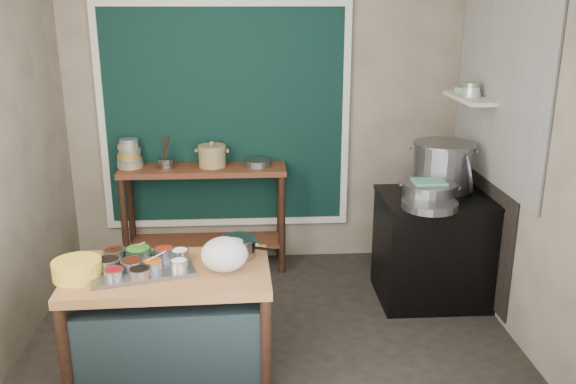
{
  "coord_description": "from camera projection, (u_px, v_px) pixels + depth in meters",
  "views": [
    {
      "loc": [
        -0.13,
        -3.92,
        2.34
      ],
      "look_at": [
        0.13,
        0.25,
        1.03
      ],
      "focal_mm": 38.0,
      "sensor_mm": 36.0,
      "label": 1
    }
  ],
  "objects": [
    {
      "name": "soot_patch",
      "position": [
        482.0,
        212.0,
        4.95
      ],
      "size": [
        0.01,
        1.3,
        1.3
      ],
      "primitive_type": "cube",
      "color": "black",
      "rests_on": "right_wall"
    },
    {
      "name": "plastic_bag_b",
      "position": [
        233.0,
        249.0,
        3.9
      ],
      "size": [
        0.21,
        0.19,
        0.15
      ],
      "primitive_type": "ellipsoid",
      "rotation": [
        0.0,
        0.0,
        0.09
      ],
      "color": "white",
      "rests_on": "prep_table"
    },
    {
      "name": "curtain_panel",
      "position": [
        225.0,
        118.0,
        5.42
      ],
      "size": [
        2.1,
        0.02,
        1.9
      ],
      "primitive_type": "cube",
      "color": "black",
      "rests_on": "back_wall"
    },
    {
      "name": "wide_bowl",
      "position": [
        257.0,
        163.0,
        5.36
      ],
      "size": [
        0.29,
        0.29,
        0.06
      ],
      "primitive_type": "cylinder",
      "rotation": [
        0.0,
        0.0,
        0.29
      ],
      "color": "gray",
      "rests_on": "back_counter"
    },
    {
      "name": "plastic_bag_a",
      "position": [
        224.0,
        254.0,
        3.73
      ],
      "size": [
        0.36,
        0.33,
        0.22
      ],
      "primitive_type": "ellipsoid",
      "rotation": [
        0.0,
        0.0,
        0.34
      ],
      "color": "white",
      "rests_on": "prep_table"
    },
    {
      "name": "back_counter",
      "position": [
        205.0,
        218.0,
        5.48
      ],
      "size": [
        1.45,
        0.4,
        0.95
      ],
      "primitive_type": "cube",
      "color": "brown",
      "rests_on": "floor"
    },
    {
      "name": "right_wall",
      "position": [
        529.0,
        146.0,
        4.13
      ],
      "size": [
        0.02,
        3.0,
        2.8
      ],
      "primitive_type": "cube",
      "color": "gray",
      "rests_on": "floor"
    },
    {
      "name": "steamer",
      "position": [
        429.0,
        192.0,
        4.66
      ],
      "size": [
        0.53,
        0.53,
        0.14
      ],
      "primitive_type": null,
      "rotation": [
        0.0,
        0.0,
        -0.27
      ],
      "color": "gray",
      "rests_on": "stove_top"
    },
    {
      "name": "shelf_bowl_stack",
      "position": [
        472.0,
        90.0,
        4.82
      ],
      "size": [
        0.14,
        0.14,
        0.11
      ],
      "color": "silver",
      "rests_on": "wall_shelf"
    },
    {
      "name": "stove_block",
      "position": [
        436.0,
        249.0,
        4.92
      ],
      "size": [
        0.9,
        0.68,
        0.85
      ],
      "primitive_type": "cube",
      "color": "black",
      "rests_on": "floor"
    },
    {
      "name": "bowl_stack",
      "position": [
        129.0,
        155.0,
        5.31
      ],
      "size": [
        0.22,
        0.22,
        0.25
      ],
      "color": "tan",
      "rests_on": "back_counter"
    },
    {
      "name": "condiment_bowls",
      "position": [
        139.0,
        260.0,
        3.77
      ],
      "size": [
        0.56,
        0.44,
        0.07
      ],
      "color": "gray",
      "rests_on": "condiment_tray"
    },
    {
      "name": "floor",
      "position": [
        272.0,
        338.0,
        4.44
      ],
      "size": [
        3.5,
        3.0,
        0.02
      ],
      "primitive_type": "cube",
      "color": "#2B2721",
      "rests_on": "ground"
    },
    {
      "name": "curtain_frame",
      "position": [
        225.0,
        118.0,
        5.41
      ],
      "size": [
        2.22,
        0.03,
        2.02
      ],
      "primitive_type": null,
      "color": "beige",
      "rests_on": "back_wall"
    },
    {
      "name": "green_cloth",
      "position": [
        429.0,
        182.0,
        4.63
      ],
      "size": [
        0.24,
        0.19,
        0.02
      ],
      "primitive_type": "cube",
      "rotation": [
        0.0,
        0.0,
        -0.0
      ],
      "color": "#569985",
      "rests_on": "steamer"
    },
    {
      "name": "condiment_tray",
      "position": [
        142.0,
        267.0,
        3.77
      ],
      "size": [
        0.7,
        0.57,
        0.03
      ],
      "primitive_type": "cube",
      "rotation": [
        0.0,
        0.0,
        0.25
      ],
      "color": "gray",
      "rests_on": "prep_table"
    },
    {
      "name": "ceramic_crock",
      "position": [
        212.0,
        157.0,
        5.34
      ],
      "size": [
        0.29,
        0.29,
        0.17
      ],
      "primitive_type": null,
      "rotation": [
        0.0,
        0.0,
        -0.13
      ],
      "color": "#957751",
      "rests_on": "back_counter"
    },
    {
      "name": "tile_panel",
      "position": [
        501.0,
        70.0,
        4.51
      ],
      "size": [
        0.02,
        1.7,
        1.7
      ],
      "primitive_type": "cube",
      "color": "#B2B2AA",
      "rests_on": "right_wall"
    },
    {
      "name": "pot_lid",
      "position": [
        467.0,
        170.0,
        4.81
      ],
      "size": [
        0.17,
        0.4,
        0.38
      ],
      "primitive_type": "cylinder",
      "rotation": [
        0.0,
        1.36,
        -0.18
      ],
      "color": "gray",
      "rests_on": "stove_top"
    },
    {
      "name": "shallow_pan",
      "position": [
        429.0,
        205.0,
        4.49
      ],
      "size": [
        0.55,
        0.55,
        0.05
      ],
      "primitive_type": "cylinder",
      "rotation": [
        0.0,
        0.0,
        -0.42
      ],
      "color": "gray",
      "rests_on": "stove_top"
    },
    {
      "name": "prep_table",
      "position": [
        172.0,
        324.0,
        3.88
      ],
      "size": [
        1.27,
        0.75,
        0.75
      ],
      "primitive_type": "cube",
      "rotation": [
        0.0,
        0.0,
        0.03
      ],
      "color": "#956136",
      "rests_on": "floor"
    },
    {
      "name": "stock_pot",
      "position": [
        442.0,
        166.0,
        4.89
      ],
      "size": [
        0.57,
        0.57,
        0.39
      ],
      "primitive_type": null,
      "rotation": [
        0.0,
        0.0,
        -0.16
      ],
      "color": "gray",
      "rests_on": "stove_top"
    },
    {
      "name": "shelf_bowl_green",
      "position": [
        462.0,
        90.0,
        5.03
      ],
      "size": [
        0.15,
        0.15,
        0.05
      ],
      "primitive_type": "cylinder",
      "rotation": [
        0.0,
        0.0,
        -0.16
      ],
      "color": "gray",
      "rests_on": "wall_shelf"
    },
    {
      "name": "stove_top",
      "position": [
        440.0,
        198.0,
        4.79
      ],
      "size": [
        0.92,
        0.69,
        0.03
      ],
      "primitive_type": "cube",
      "color": "black",
      "rests_on": "stove_block"
    },
    {
      "name": "yellow_basin",
      "position": [
        77.0,
        269.0,
        3.65
      ],
      "size": [
        0.3,
        0.3,
        0.11
      ],
      "primitive_type": "cylinder",
      "rotation": [
        0.0,
        0.0,
        0.03
      ],
      "color": "yellow",
      "rests_on": "prep_table"
    },
    {
      "name": "utensil_cup",
      "position": [
        166.0,
        163.0,
        5.3
      ],
      "size": [
        0.18,
        0.18,
        0.09
      ],
      "primitive_type": "cylinder",
      "rotation": [
        0.0,
        0.0,
        -0.27
      ],
      "color": "gray",
      "rests_on": "back_counter"
    },
    {
      "name": "saucepan",
      "position": [
        239.0,
        247.0,
        3.95
      ],
      "size": [
        0.32,
        0.32,
        0.13
      ],
      "primitive_type": null,
      "rotation": [
        0.0,
        0.0,
        -0.42
      ],
      "color": "gray",
      "rests_on": "prep_table"
    },
    {
      "name": "wall_shelf",
      "position": [
        470.0,
        98.0,
        4.87
      ],
      "size": [
        0.22,
        0.7,
        0.03
      ],
      "primitive_type": "cube",
      "color": "beige",
      "rests_on": "right_wall"
    },
    {
      "name": "back_wall",
      "position": [
        264.0,
        111.0,
        5.46
      ],
      "size": [
        3.5,
        0.02,
        2.8
      ],
      "primitive_type": "cube",
      "color": "gray",
      "rests_on": "floor"
    }
  ]
}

